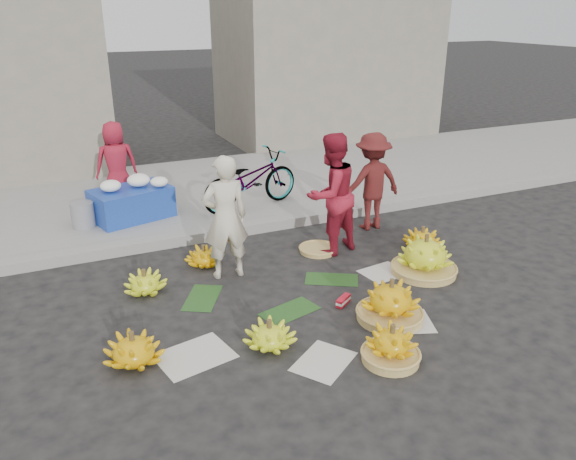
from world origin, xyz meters
name	(u,v)px	position (x,y,z in m)	size (l,w,h in m)	color
ground	(290,302)	(0.00, 0.00, 0.00)	(80.00, 80.00, 0.00)	black
curb	(229,231)	(0.00, 2.20, 0.07)	(40.00, 0.25, 0.15)	gray
sidewalk	(191,192)	(0.00, 4.30, 0.06)	(40.00, 4.00, 0.12)	gray
building_right	(327,35)	(4.50, 7.70, 2.50)	(5.00, 3.00, 5.00)	gray
newspaper_scatter	(323,336)	(0.00, -0.80, 0.00)	(3.20, 1.80, 0.00)	beige
banana_leaves	(276,295)	(-0.10, 0.20, 0.00)	(2.00, 1.00, 0.00)	#1A4216
banana_bunch_0	(133,350)	(-1.85, -0.48, 0.15)	(0.71, 0.71, 0.35)	#E2AD0B
banana_bunch_1	(269,336)	(-0.58, -0.76, 0.13)	(0.48, 0.48, 0.31)	#A8C81C
banana_bunch_2	(391,346)	(0.39, -1.45, 0.16)	(0.55, 0.55, 0.40)	#AC8A48
banana_bunch_3	(391,302)	(0.82, -0.79, 0.21)	(0.77, 0.77, 0.48)	#AC8A48
banana_bunch_4	(425,256)	(1.85, -0.02, 0.24)	(0.97, 0.97, 0.53)	#AC8A48
banana_bunch_5	(422,239)	(2.32, 0.64, 0.14)	(0.66, 0.66, 0.33)	#E2AD0B
banana_bunch_6	(145,283)	(-1.48, 0.91, 0.13)	(0.48, 0.48, 0.30)	#A8C81C
banana_bunch_7	(204,257)	(-0.62, 1.36, 0.12)	(0.47, 0.47, 0.29)	#E2AD0B
basket_spare	(318,250)	(0.94, 1.13, 0.03)	(0.51, 0.51, 0.06)	#AC8A48
incense_stack	(343,301)	(0.52, -0.32, 0.05)	(0.23, 0.07, 0.09)	#B31324
vendor_cream	(225,218)	(-0.44, 0.95, 0.78)	(0.57, 0.37, 1.55)	beige
vendor_red	(331,194)	(1.09, 1.08, 0.83)	(0.80, 0.63, 1.65)	#A7192B
man_striped	(372,181)	(2.08, 1.63, 0.73)	(0.95, 0.55, 1.47)	maroon
flower_table	(132,201)	(-1.20, 3.21, 0.39)	(1.29, 0.99, 0.66)	navy
grey_bucket	(83,215)	(-1.93, 3.12, 0.31)	(0.33, 0.33, 0.38)	slate
flower_vendor	(116,163)	(-1.27, 4.00, 0.80)	(0.67, 0.43, 1.36)	#A7192B
bicycle	(250,180)	(0.64, 2.95, 0.58)	(1.74, 0.61, 0.91)	gray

